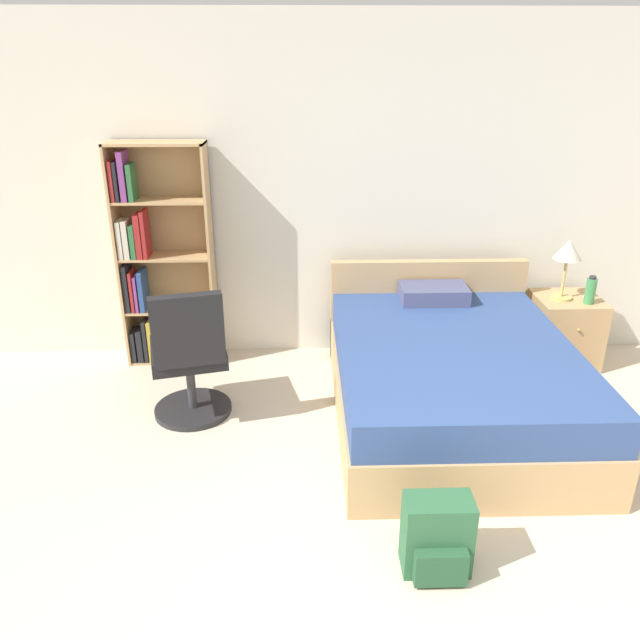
% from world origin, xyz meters
% --- Properties ---
extents(wall_back, '(9.00, 0.06, 2.60)m').
position_xyz_m(wall_back, '(0.00, 3.23, 1.30)').
color(wall_back, silver).
rests_on(wall_back, ground_plane).
extents(bookshelf, '(0.71, 0.26, 1.72)m').
position_xyz_m(bookshelf, '(-1.61, 3.05, 0.80)').
color(bookshelf, tan).
rests_on(bookshelf, ground_plane).
extents(bed, '(1.53, 1.99, 0.82)m').
position_xyz_m(bed, '(0.50, 2.13, 0.29)').
color(bed, tan).
rests_on(bed, ground_plane).
extents(office_chair, '(0.58, 0.65, 0.97)m').
position_xyz_m(office_chair, '(-1.24, 2.13, 0.45)').
color(office_chair, '#232326').
rests_on(office_chair, ground_plane).
extents(nightstand, '(0.49, 0.49, 0.55)m').
position_xyz_m(nightstand, '(1.58, 2.90, 0.27)').
color(nightstand, tan).
rests_on(nightstand, ground_plane).
extents(table_lamp, '(0.21, 0.21, 0.47)m').
position_xyz_m(table_lamp, '(1.51, 2.89, 0.91)').
color(table_lamp, tan).
rests_on(table_lamp, nightstand).
extents(water_bottle, '(0.08, 0.08, 0.22)m').
position_xyz_m(water_bottle, '(1.68, 2.78, 0.65)').
color(water_bottle, '#3F8C4C').
rests_on(water_bottle, nightstand).
extents(backpack_green, '(0.32, 0.24, 0.40)m').
position_xyz_m(backpack_green, '(0.14, 0.73, 0.19)').
color(backpack_green, '#2D603D').
rests_on(backpack_green, ground_plane).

